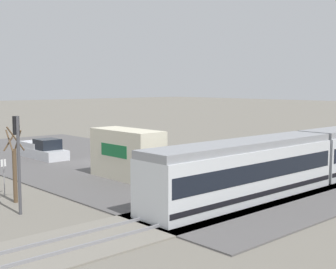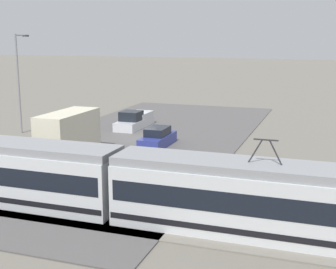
{
  "view_description": "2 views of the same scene",
  "coord_description": "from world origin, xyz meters",
  "px_view_note": "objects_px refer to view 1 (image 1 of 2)",
  "views": [
    {
      "loc": [
        22.6,
        33.63,
        6.69
      ],
      "look_at": [
        -4.25,
        4.1,
        2.44
      ],
      "focal_mm": 50.0,
      "sensor_mm": 36.0,
      "label": 1
    },
    {
      "loc": [
        -15.81,
        37.58,
        9.13
      ],
      "look_at": [
        -4.05,
        3.91,
        1.62
      ],
      "focal_mm": 50.0,
      "sensor_mm": 36.0,
      "label": 2
    }
  ],
  "objects_px": {
    "sedan_car_0": "(134,153)",
    "no_parking_sign": "(4,174)",
    "street_tree": "(15,168)",
    "pickup_truck": "(44,151)",
    "light_rail_tram": "(312,158)",
    "box_truck": "(140,158)",
    "traffic_light_pole": "(18,151)"
  },
  "relations": [
    {
      "from": "light_rail_tram",
      "to": "no_parking_sign",
      "type": "relative_size",
      "value": 12.94
    },
    {
      "from": "light_rail_tram",
      "to": "sedan_car_0",
      "type": "bearing_deg",
      "value": -76.94
    },
    {
      "from": "sedan_car_0",
      "to": "no_parking_sign",
      "type": "bearing_deg",
      "value": -160.61
    },
    {
      "from": "box_truck",
      "to": "street_tree",
      "type": "xyz_separation_m",
      "value": [
        8.76,
        -0.4,
        0.32
      ]
    },
    {
      "from": "box_truck",
      "to": "sedan_car_0",
      "type": "height_order",
      "value": "box_truck"
    },
    {
      "from": "light_rail_tram",
      "to": "box_truck",
      "type": "height_order",
      "value": "light_rail_tram"
    },
    {
      "from": "pickup_truck",
      "to": "sedan_car_0",
      "type": "height_order",
      "value": "pickup_truck"
    },
    {
      "from": "street_tree",
      "to": "no_parking_sign",
      "type": "distance_m",
      "value": 2.04
    },
    {
      "from": "box_truck",
      "to": "sedan_car_0",
      "type": "xyz_separation_m",
      "value": [
        -5.05,
        -7.13,
        -0.95
      ]
    },
    {
      "from": "pickup_truck",
      "to": "box_truck",
      "type": "bearing_deg",
      "value": 90.0
    },
    {
      "from": "light_rail_tram",
      "to": "box_truck",
      "type": "xyz_separation_m",
      "value": [
        8.58,
        -8.08,
        -0.06
      ]
    },
    {
      "from": "light_rail_tram",
      "to": "sedan_car_0",
      "type": "relative_size",
      "value": 6.11
    },
    {
      "from": "traffic_light_pole",
      "to": "no_parking_sign",
      "type": "xyz_separation_m",
      "value": [
        -1.07,
        -4.4,
        -1.94
      ]
    },
    {
      "from": "sedan_car_0",
      "to": "box_truck",
      "type": "bearing_deg",
      "value": -125.3
    },
    {
      "from": "light_rail_tram",
      "to": "box_truck",
      "type": "relative_size",
      "value": 2.88
    },
    {
      "from": "light_rail_tram",
      "to": "traffic_light_pole",
      "type": "xyz_separation_m",
      "value": [
        18.23,
        -6.0,
        1.58
      ]
    },
    {
      "from": "box_truck",
      "to": "no_parking_sign",
      "type": "height_order",
      "value": "box_truck"
    },
    {
      "from": "street_tree",
      "to": "pickup_truck",
      "type": "bearing_deg",
      "value": -123.09
    },
    {
      "from": "sedan_car_0",
      "to": "no_parking_sign",
      "type": "xyz_separation_m",
      "value": [
        13.64,
        4.8,
        0.64
      ]
    },
    {
      "from": "light_rail_tram",
      "to": "sedan_car_0",
      "type": "height_order",
      "value": "light_rail_tram"
    },
    {
      "from": "pickup_truck",
      "to": "street_tree",
      "type": "bearing_deg",
      "value": 56.91
    },
    {
      "from": "pickup_truck",
      "to": "sedan_car_0",
      "type": "distance_m",
      "value": 8.39
    },
    {
      "from": "street_tree",
      "to": "box_truck",
      "type": "bearing_deg",
      "value": 177.4
    },
    {
      "from": "street_tree",
      "to": "sedan_car_0",
      "type": "bearing_deg",
      "value": -154.0
    },
    {
      "from": "light_rail_tram",
      "to": "pickup_truck",
      "type": "distance_m",
      "value": 23.55
    },
    {
      "from": "box_truck",
      "to": "pickup_truck",
      "type": "bearing_deg",
      "value": -90.0
    },
    {
      "from": "street_tree",
      "to": "light_rail_tram",
      "type": "bearing_deg",
      "value": 153.95
    },
    {
      "from": "box_truck",
      "to": "sedan_car_0",
      "type": "relative_size",
      "value": 2.12
    },
    {
      "from": "light_rail_tram",
      "to": "no_parking_sign",
      "type": "bearing_deg",
      "value": -31.22
    },
    {
      "from": "pickup_truck",
      "to": "sedan_car_0",
      "type": "bearing_deg",
      "value": 126.97
    },
    {
      "from": "box_truck",
      "to": "pickup_truck",
      "type": "height_order",
      "value": "box_truck"
    },
    {
      "from": "light_rail_tram",
      "to": "pickup_truck",
      "type": "height_order",
      "value": "light_rail_tram"
    }
  ]
}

